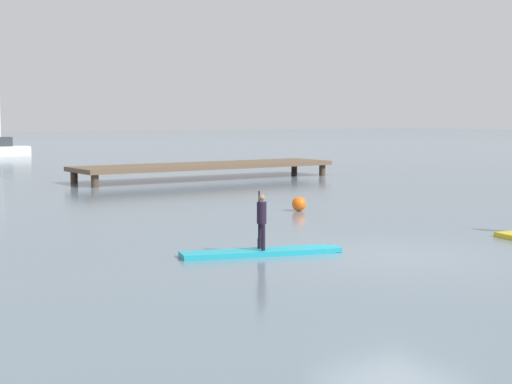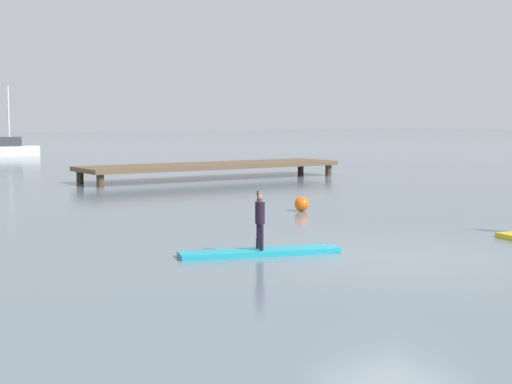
# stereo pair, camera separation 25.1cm
# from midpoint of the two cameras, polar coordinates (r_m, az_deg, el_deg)

# --- Properties ---
(ground_plane) EXTENTS (240.00, 240.00, 0.00)m
(ground_plane) POSITION_cam_midpoint_polar(r_m,az_deg,el_deg) (15.15, 9.42, -4.54)
(ground_plane) COLOR slate
(paddleboard_near) EXTENTS (3.11, 1.41, 0.10)m
(paddleboard_near) POSITION_cam_midpoint_polar(r_m,az_deg,el_deg) (15.04, -0.07, -4.34)
(paddleboard_near) COLOR #1E9EB2
(paddleboard_near) RESTS_ON ground
(paddler_child_solo) EXTENTS (0.23, 0.37, 1.10)m
(paddler_child_solo) POSITION_cam_midpoint_polar(r_m,az_deg,el_deg) (14.96, -0.09, -1.95)
(paddler_child_solo) COLOR black
(paddler_child_solo) RESTS_ON paddleboard_near
(floating_dock) EXTENTS (11.35, 2.68, 0.66)m
(floating_dock) POSITION_cam_midpoint_polar(r_m,az_deg,el_deg) (33.23, -3.82, 1.89)
(floating_dock) COLOR brown
(floating_dock) RESTS_ON ground
(mooring_buoy_near) EXTENTS (0.40, 0.40, 0.40)m
(mooring_buoy_near) POSITION_cam_midpoint_polar(r_m,az_deg,el_deg) (21.99, 2.78, -0.85)
(mooring_buoy_near) COLOR orange
(mooring_buoy_near) RESTS_ON ground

